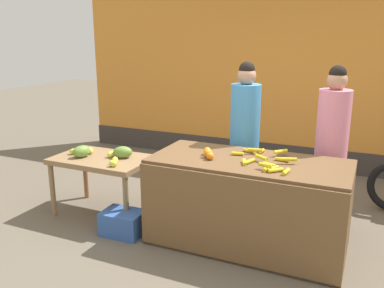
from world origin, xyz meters
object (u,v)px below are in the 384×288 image
vendor_woman_blue_shirt (244,140)px  produce_sack (191,186)px  vendor_woman_pink_shirt (331,149)px  produce_crate (123,223)px

vendor_woman_blue_shirt → produce_sack: (-0.70, 0.04, -0.69)m
vendor_woman_pink_shirt → produce_crate: bearing=-150.6°
vendor_woman_pink_shirt → produce_sack: vendor_woman_pink_shirt is taller
produce_crate → produce_sack: produce_sack is taller
vendor_woman_pink_shirt → vendor_woman_blue_shirt: bearing=-177.1°
vendor_woman_pink_shirt → produce_sack: bearing=-179.8°
vendor_woman_blue_shirt → produce_sack: size_ratio=4.03×
vendor_woman_blue_shirt → produce_crate: size_ratio=4.11×
vendor_woman_blue_shirt → produce_crate: 1.66m
vendor_woman_pink_shirt → produce_crate: (-1.96, -1.11, -0.77)m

